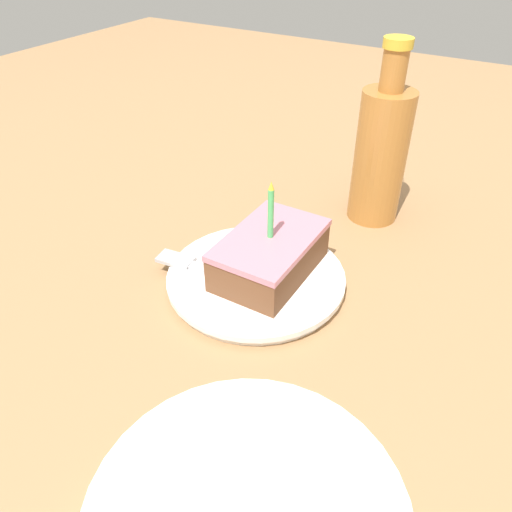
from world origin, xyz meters
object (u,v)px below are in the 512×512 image
Objects in this scene: plate at (256,278)px; cake_slice at (270,254)px; fork at (212,269)px; bottle at (381,152)px.

cake_slice is (0.01, 0.01, 0.03)m from plate.
cake_slice is at bearing 30.51° from fork.
bottle is (0.06, 0.23, 0.09)m from plate.
cake_slice is 0.82× the size of fork.
plate is 0.04m from cake_slice.
bottle reaches higher than cake_slice.
cake_slice is at bearing 41.89° from plate.
fork reaches higher than plate.
plate is 0.25m from bottle.
plate is at bearing 26.96° from fork.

